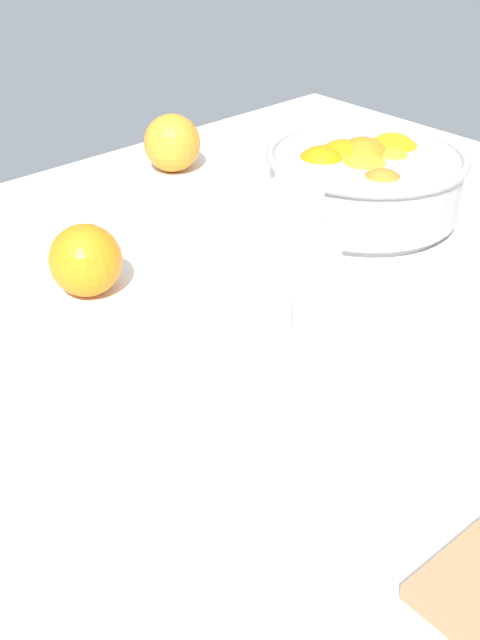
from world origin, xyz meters
The scene contains 5 objects.
ground_plane centered at (0.00, 0.00, -1.50)cm, with size 147.48×106.95×3.00cm, color silver.
fruit_bowl centered at (36.11, 9.92, 5.44)cm, with size 26.30×26.30×10.59cm.
juice_pitcher centered at (8.80, -3.11, 5.87)cm, with size 12.15×11.51×16.77cm.
loose_orange_2 centered at (-1.84, 17.81, 4.08)cm, with size 8.15×8.15×8.15cm, color orange.
loose_orange_4 centered at (27.95, 40.40, 4.30)cm, with size 8.61×8.61×8.61cm, color orange.
Camera 1 is at (-39.07, -48.60, 44.17)cm, focal length 42.71 mm.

